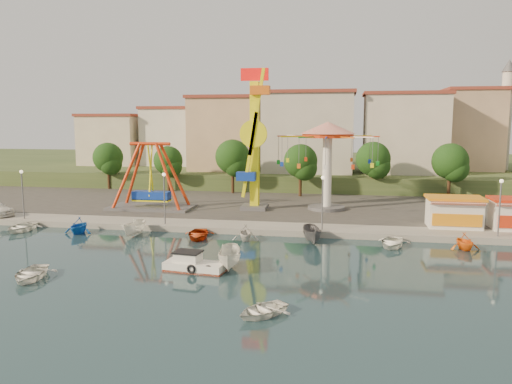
% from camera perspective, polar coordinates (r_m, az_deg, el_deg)
% --- Properties ---
extents(ground, '(200.00, 200.00, 0.00)m').
position_cam_1_polar(ground, '(37.86, -5.72, -8.92)').
color(ground, '#153039').
rests_on(ground, ground).
extents(quay_deck, '(200.00, 100.00, 0.60)m').
position_cam_1_polar(quay_deck, '(97.92, 4.14, 1.78)').
color(quay_deck, '#9E998E').
rests_on(quay_deck, ground).
extents(asphalt_pad, '(90.00, 28.00, 0.01)m').
position_cam_1_polar(asphalt_pad, '(66.40, 1.29, -0.96)').
color(asphalt_pad, '#4C4944').
rests_on(asphalt_pad, quay_deck).
extents(hill_terrace, '(200.00, 60.00, 3.00)m').
position_cam_1_polar(hill_terrace, '(102.74, 4.44, 2.74)').
color(hill_terrace, '#384C26').
rests_on(hill_terrace, ground).
extents(pirate_ship_ride, '(10.00, 5.00, 8.00)m').
position_cam_1_polar(pirate_ship_ride, '(60.95, -11.92, 1.65)').
color(pirate_ship_ride, '#59595E').
rests_on(pirate_ship_ride, quay_deck).
extents(kamikaze_tower, '(3.52, 3.10, 16.50)m').
position_cam_1_polar(kamikaze_tower, '(58.60, -0.11, 5.70)').
color(kamikaze_tower, '#59595E').
rests_on(kamikaze_tower, quay_deck).
extents(wave_swinger, '(11.60, 11.60, 10.40)m').
position_cam_1_polar(wave_swinger, '(59.35, 8.17, 5.26)').
color(wave_swinger, '#59595E').
rests_on(wave_swinger, quay_deck).
extents(booth_left, '(5.40, 3.78, 3.08)m').
position_cam_1_polar(booth_left, '(53.19, 21.69, -2.11)').
color(booth_left, white).
rests_on(booth_left, quay_deck).
extents(lamp_post_0, '(0.14, 0.14, 5.00)m').
position_cam_1_polar(lamp_post_0, '(59.18, -25.10, -0.40)').
color(lamp_post_0, '#59595E').
rests_on(lamp_post_0, quay_deck).
extents(lamp_post_1, '(0.14, 0.14, 5.00)m').
position_cam_1_polar(lamp_post_1, '(51.69, -10.42, -0.89)').
color(lamp_post_1, '#59595E').
rests_on(lamp_post_1, quay_deck).
extents(lamp_post_2, '(0.14, 0.14, 5.00)m').
position_cam_1_polar(lamp_post_2, '(48.51, 7.60, -1.41)').
color(lamp_post_2, '#59595E').
rests_on(lamp_post_2, quay_deck).
extents(lamp_post_3, '(0.14, 0.14, 5.00)m').
position_cam_1_polar(lamp_post_3, '(50.47, 26.07, -1.80)').
color(lamp_post_3, '#59595E').
rests_on(lamp_post_3, quay_deck).
extents(tree_0, '(4.60, 4.60, 7.19)m').
position_cam_1_polar(tree_0, '(80.48, -16.56, 3.79)').
color(tree_0, '#382314').
rests_on(tree_0, quay_deck).
extents(tree_1, '(4.35, 4.35, 6.80)m').
position_cam_1_polar(tree_1, '(75.87, -10.02, 3.55)').
color(tree_1, '#382314').
rests_on(tree_1, quay_deck).
extents(tree_2, '(5.02, 5.02, 7.85)m').
position_cam_1_polar(tree_2, '(72.58, -2.69, 4.03)').
color(tree_2, '#382314').
rests_on(tree_2, quay_deck).
extents(tree_3, '(4.68, 4.68, 7.32)m').
position_cam_1_polar(tree_3, '(69.65, 5.11, 3.54)').
color(tree_3, '#382314').
rests_on(tree_3, quay_deck).
extents(tree_4, '(4.86, 4.86, 7.60)m').
position_cam_1_polar(tree_4, '(72.48, 13.24, 3.69)').
color(tree_4, '#382314').
rests_on(tree_4, quay_deck).
extents(tree_5, '(4.83, 4.83, 7.54)m').
position_cam_1_polar(tree_5, '(71.94, 21.30, 3.29)').
color(tree_5, '#382314').
rests_on(tree_5, quay_deck).
extents(building_0, '(9.26, 9.53, 11.87)m').
position_cam_1_polar(building_0, '(91.77, -18.25, 6.37)').
color(building_0, beige).
rests_on(building_0, hill_terrace).
extents(building_1, '(12.33, 9.01, 8.63)m').
position_cam_1_polar(building_1, '(91.77, -9.95, 5.65)').
color(building_1, silver).
rests_on(building_1, hill_terrace).
extents(building_2, '(11.95, 9.28, 11.23)m').
position_cam_1_polar(building_2, '(88.68, -1.78, 6.52)').
color(building_2, tan).
rests_on(building_2, hill_terrace).
extents(building_3, '(12.59, 10.50, 9.20)m').
position_cam_1_polar(building_3, '(83.80, 7.09, 5.68)').
color(building_3, beige).
rests_on(building_3, hill_terrace).
extents(building_4, '(10.75, 9.23, 9.24)m').
position_cam_1_polar(building_4, '(87.56, 16.08, 5.54)').
color(building_4, beige).
rests_on(building_4, hill_terrace).
extents(building_5, '(12.77, 10.96, 11.21)m').
position_cam_1_polar(building_5, '(88.08, 24.91, 5.76)').
color(building_5, tan).
rests_on(building_5, hill_terrace).
extents(minaret, '(2.80, 2.80, 18.00)m').
position_cam_1_polar(minaret, '(92.57, 26.67, 8.18)').
color(minaret, silver).
rests_on(minaret, hill_terrace).
extents(cabin_motorboat, '(4.71, 2.26, 1.60)m').
position_cam_1_polar(cabin_motorboat, '(37.78, -7.18, -8.31)').
color(cabin_motorboat, white).
rests_on(cabin_motorboat, ground).
extents(rowboat_a, '(3.66, 4.54, 0.83)m').
position_cam_1_polar(rowboat_a, '(38.97, -24.40, -8.49)').
color(rowboat_a, white).
rests_on(rowboat_a, ground).
extents(rowboat_b, '(3.98, 4.12, 0.70)m').
position_cam_1_polar(rowboat_b, '(29.33, 0.69, -13.32)').
color(rowboat_b, white).
rests_on(rowboat_b, ground).
extents(skiff, '(2.27, 4.56, 1.69)m').
position_cam_1_polar(skiff, '(37.89, -2.99, -7.55)').
color(skiff, silver).
rests_on(skiff, ground).
extents(moored_boat_0, '(2.99, 4.17, 0.86)m').
position_cam_1_polar(moored_boat_0, '(55.99, -25.27, -3.63)').
color(moored_boat_0, white).
rests_on(moored_boat_0, ground).
extents(moored_boat_1, '(2.79, 3.21, 1.66)m').
position_cam_1_polar(moored_boat_1, '(52.53, -19.62, -3.60)').
color(moored_boat_1, blue).
rests_on(moored_boat_1, ground).
extents(moored_boat_2, '(1.75, 3.98, 1.50)m').
position_cam_1_polar(moored_boat_2, '(49.94, -13.76, -4.05)').
color(moored_boat_2, silver).
rests_on(moored_boat_2, ground).
extents(moored_boat_3, '(3.49, 4.46, 0.84)m').
position_cam_1_polar(moored_boat_3, '(47.81, -6.65, -4.81)').
color(moored_boat_3, '#B4350E').
rests_on(moored_boat_3, ground).
extents(moored_boat_4, '(2.99, 3.29, 1.51)m').
position_cam_1_polar(moored_boat_4, '(46.65, -1.22, -4.66)').
color(moored_boat_4, silver).
rests_on(moored_boat_4, ground).
extents(moored_boat_5, '(2.36, 4.39, 1.61)m').
position_cam_1_polar(moored_boat_5, '(45.86, 6.47, -4.87)').
color(moored_boat_5, '#545358').
rests_on(moored_boat_5, ground).
extents(moored_boat_6, '(3.78, 4.62, 0.83)m').
position_cam_1_polar(moored_boat_6, '(46.07, 15.28, -5.54)').
color(moored_boat_6, white).
rests_on(moored_boat_6, ground).
extents(moored_boat_7, '(3.05, 3.34, 1.50)m').
position_cam_1_polar(moored_boat_7, '(46.97, 22.74, -5.21)').
color(moored_boat_7, orange).
rests_on(moored_boat_7, ground).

